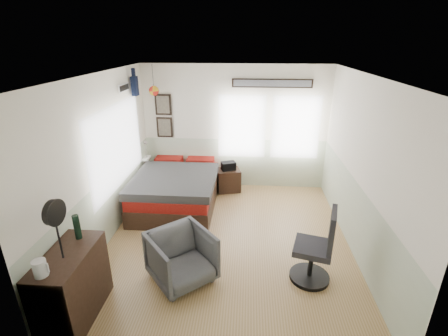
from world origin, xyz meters
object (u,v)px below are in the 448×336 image
at_px(armchair, 182,257).
at_px(bed, 177,188).
at_px(nightstand, 228,180).
at_px(task_chair, 317,252).
at_px(dresser, 73,285).

bearing_deg(armchair, bed, 63.36).
bearing_deg(bed, nightstand, 35.25).
height_order(nightstand, task_chair, task_chair).
bearing_deg(nightstand, armchair, -113.51).
xyz_separation_m(dresser, armchair, (1.16, 0.73, -0.08)).
bearing_deg(task_chair, armchair, -160.88).
bearing_deg(bed, dresser, -101.74).
bearing_deg(dresser, armchair, 32.16).
bearing_deg(bed, armchair, -76.37).
bearing_deg(armchair, task_chair, -36.01).
xyz_separation_m(bed, task_chair, (2.38, -2.10, 0.11)).
xyz_separation_m(dresser, nightstand, (1.62, 3.66, -0.20)).
relative_size(bed, nightstand, 4.37).
xyz_separation_m(armchair, nightstand, (0.46, 2.93, -0.12)).
bearing_deg(armchair, nightstand, 40.97).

